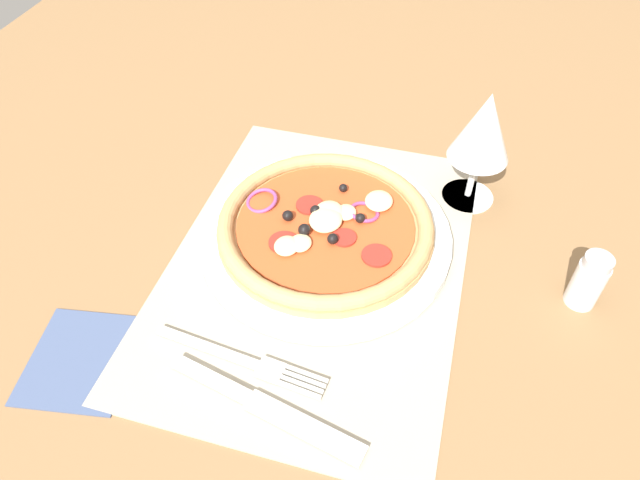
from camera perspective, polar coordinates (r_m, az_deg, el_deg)
ground_plane at (r=66.09cm, az=-0.23°, el=-3.00°), size 190.00×140.00×2.40cm
placemat at (r=65.03cm, az=-0.23°, el=-2.20°), size 45.42×32.13×0.40cm
plate at (r=66.58cm, az=0.28°, el=0.42°), size 28.80×28.80×1.42cm
pizza at (r=65.30cm, az=0.31°, el=1.53°), size 24.57×24.57×2.68cm
fork at (r=57.24cm, az=-7.10°, el=-11.84°), size 3.51×18.06×0.44cm
knife at (r=54.66cm, az=-5.33°, el=-16.10°), size 5.94×19.88×0.62cm
wine_glass at (r=69.22cm, az=15.83°, el=10.39°), size 7.20×7.20×14.90cm
napkin at (r=62.06cm, az=-22.48°, el=-10.77°), size 12.60×11.68×0.36cm
pepper_shaker at (r=65.38cm, az=24.96°, el=-3.68°), size 3.20×3.20×6.70cm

